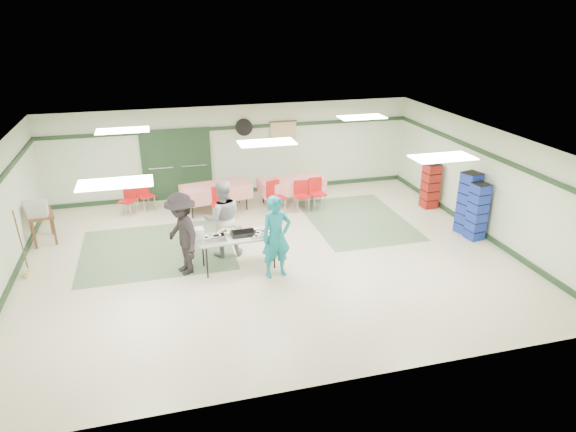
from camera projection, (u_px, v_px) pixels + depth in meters
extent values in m
plane|color=beige|center=(269.00, 256.00, 11.91)|extent=(11.00, 11.00, 0.00)
plane|color=silver|center=(267.00, 142.00, 10.89)|extent=(11.00, 11.00, 0.00)
plane|color=beige|center=(235.00, 150.00, 15.42)|extent=(11.00, 0.00, 11.00)
plane|color=beige|center=(337.00, 307.00, 7.37)|extent=(11.00, 0.00, 11.00)
plane|color=beige|center=(484.00, 181.00, 12.71)|extent=(0.00, 9.00, 9.00)
cube|color=#1D351E|center=(234.00, 128.00, 15.13)|extent=(11.00, 0.06, 0.10)
cube|color=#1D351E|center=(236.00, 191.00, 15.88)|extent=(11.00, 0.06, 0.12)
cube|color=#1D351E|center=(10.00, 284.00, 10.58)|extent=(0.06, 9.00, 0.12)
cube|color=#1D351E|center=(487.00, 154.00, 12.44)|extent=(0.06, 9.00, 0.10)
cube|color=#1D351E|center=(476.00, 229.00, 13.19)|extent=(0.06, 9.00, 0.12)
cube|color=#62825F|center=(157.00, 249.00, 12.20)|extent=(3.50, 3.00, 0.01)
cube|color=#62825F|center=(357.00, 219.00, 13.92)|extent=(2.50, 3.50, 0.01)
cube|color=#959795|center=(161.00, 166.00, 14.96)|extent=(0.90, 0.06, 2.10)
cube|color=#959795|center=(193.00, 164.00, 15.18)|extent=(0.90, 0.06, 2.10)
cube|color=#1D351E|center=(177.00, 165.00, 15.05)|extent=(2.00, 0.03, 2.15)
cylinder|color=black|center=(244.00, 127.00, 15.17)|extent=(0.50, 0.10, 0.50)
cube|color=#D1B683|center=(283.00, 132.00, 15.54)|extent=(0.80, 0.02, 0.60)
cube|color=#B0B1AB|center=(238.00, 237.00, 11.11)|extent=(1.74, 0.77, 0.04)
cylinder|color=black|center=(207.00, 263.00, 10.80)|extent=(0.04, 0.04, 0.72)
cylinder|color=black|center=(274.00, 253.00, 11.21)|extent=(0.04, 0.04, 0.72)
cylinder|color=black|center=(203.00, 252.00, 11.29)|extent=(0.04, 0.04, 0.72)
cylinder|color=black|center=(268.00, 243.00, 11.70)|extent=(0.04, 0.04, 0.72)
cube|color=silver|center=(262.00, 234.00, 11.17)|extent=(0.59, 0.46, 0.02)
cube|color=silver|center=(231.00, 233.00, 11.22)|extent=(0.58, 0.45, 0.02)
cube|color=silver|center=(211.00, 240.00, 10.89)|extent=(0.63, 0.49, 0.02)
cube|color=black|center=(243.00, 233.00, 11.12)|extent=(0.54, 0.35, 0.08)
cube|color=white|center=(198.00, 233.00, 10.93)|extent=(0.27, 0.25, 0.23)
imported|color=#147B8B|center=(276.00, 237.00, 10.72)|extent=(0.71, 0.52, 1.79)
imported|color=gray|center=(223.00, 219.00, 11.63)|extent=(0.88, 0.69, 1.80)
imported|color=black|center=(182.00, 234.00, 10.82)|extent=(1.02, 1.33, 1.82)
cube|color=red|center=(292.00, 179.00, 14.82)|extent=(1.93, 0.98, 0.05)
cube|color=red|center=(292.00, 185.00, 14.89)|extent=(1.93, 1.00, 0.40)
cylinder|color=black|center=(270.00, 198.00, 14.44)|extent=(0.04, 0.04, 0.72)
cylinder|color=black|center=(320.00, 192.00, 14.94)|extent=(0.04, 0.04, 0.72)
cylinder|color=black|center=(263.00, 191.00, 14.98)|extent=(0.04, 0.04, 0.72)
cylinder|color=black|center=(312.00, 185.00, 15.48)|extent=(0.04, 0.04, 0.72)
cube|color=red|center=(216.00, 185.00, 14.29)|extent=(2.00, 1.13, 0.05)
cube|color=red|center=(216.00, 192.00, 14.36)|extent=(2.00, 1.15, 0.40)
cylinder|color=black|center=(192.00, 206.00, 13.86)|extent=(0.04, 0.04, 0.72)
cylinder|color=black|center=(247.00, 198.00, 14.48)|extent=(0.04, 0.04, 0.72)
cylinder|color=black|center=(186.00, 199.00, 14.39)|extent=(0.04, 0.04, 0.72)
cylinder|color=black|center=(239.00, 191.00, 15.01)|extent=(0.04, 0.04, 0.72)
cube|color=#B60E1A|center=(302.00, 196.00, 14.38)|extent=(0.42, 0.42, 0.04)
cube|color=#B60E1A|center=(301.00, 187.00, 14.46)|extent=(0.39, 0.07, 0.39)
cylinder|color=silver|center=(298.00, 206.00, 14.30)|extent=(0.02, 0.02, 0.41)
cylinder|color=silver|center=(309.00, 205.00, 14.35)|extent=(0.02, 0.02, 0.41)
cylinder|color=silver|center=(295.00, 202.00, 14.58)|extent=(0.02, 0.02, 0.41)
cylinder|color=silver|center=(306.00, 201.00, 14.64)|extent=(0.02, 0.02, 0.41)
cube|color=#B60E1A|center=(277.00, 197.00, 14.19)|extent=(0.54, 0.54, 0.04)
cube|color=#B60E1A|center=(273.00, 188.00, 14.25)|extent=(0.41, 0.18, 0.42)
cylinder|color=silver|center=(275.00, 209.00, 14.07)|extent=(0.02, 0.02, 0.44)
cylinder|color=silver|center=(285.00, 206.00, 14.24)|extent=(0.02, 0.02, 0.44)
cylinder|color=silver|center=(268.00, 205.00, 14.33)|extent=(0.02, 0.02, 0.44)
cylinder|color=silver|center=(279.00, 203.00, 14.50)|extent=(0.02, 0.02, 0.44)
cube|color=#B60E1A|center=(317.00, 194.00, 14.48)|extent=(0.46, 0.46, 0.04)
cube|color=#B60E1A|center=(315.00, 184.00, 14.55)|extent=(0.42, 0.09, 0.41)
cylinder|color=silver|center=(314.00, 204.00, 14.37)|extent=(0.02, 0.02, 0.44)
cylinder|color=silver|center=(325.00, 203.00, 14.48)|extent=(0.02, 0.02, 0.44)
cylinder|color=silver|center=(310.00, 201.00, 14.66)|extent=(0.02, 0.02, 0.44)
cylinder|color=silver|center=(320.00, 199.00, 14.77)|extent=(0.02, 0.02, 0.44)
cube|color=#B60E1A|center=(219.00, 204.00, 13.82)|extent=(0.46, 0.46, 0.04)
cube|color=#B60E1A|center=(219.00, 194.00, 13.90)|extent=(0.40, 0.12, 0.40)
cylinder|color=silver|center=(213.00, 214.00, 13.75)|extent=(0.02, 0.02, 0.42)
cylinder|color=silver|center=(225.00, 213.00, 13.77)|extent=(0.02, 0.02, 0.42)
cylinder|color=silver|center=(214.00, 209.00, 14.04)|extent=(0.02, 0.02, 0.42)
cylinder|color=silver|center=(226.00, 209.00, 14.06)|extent=(0.02, 0.02, 0.42)
cube|color=#B60E1A|center=(146.00, 196.00, 14.29)|extent=(0.58, 0.58, 0.04)
cube|color=#B60E1A|center=(141.00, 186.00, 14.33)|extent=(0.39, 0.25, 0.42)
cylinder|color=silver|center=(144.00, 207.00, 14.16)|extent=(0.02, 0.02, 0.45)
cylinder|color=silver|center=(155.00, 204.00, 14.39)|extent=(0.02, 0.02, 0.45)
cylinder|color=silver|center=(138.00, 204.00, 14.38)|extent=(0.02, 0.02, 0.45)
cylinder|color=silver|center=(149.00, 201.00, 14.61)|extent=(0.02, 0.02, 0.45)
cube|color=#B60E1A|center=(127.00, 201.00, 14.01)|extent=(0.53, 0.53, 0.04)
cube|color=#B60E1A|center=(130.00, 192.00, 14.09)|extent=(0.36, 0.23, 0.39)
cylinder|color=silver|center=(120.00, 210.00, 13.99)|extent=(0.02, 0.02, 0.41)
cylinder|color=silver|center=(130.00, 211.00, 13.92)|extent=(0.02, 0.02, 0.41)
cylinder|color=silver|center=(126.00, 206.00, 14.27)|extent=(0.02, 0.02, 0.41)
cylinder|color=silver|center=(136.00, 207.00, 14.20)|extent=(0.02, 0.02, 0.41)
cube|color=navy|center=(468.00, 203.00, 12.84)|extent=(0.49, 0.49, 1.59)
cube|color=#9F230F|center=(430.00, 186.00, 14.56)|extent=(0.42, 0.42, 1.29)
cube|color=navy|center=(478.00, 212.00, 12.51)|extent=(0.41, 0.41, 1.44)
cube|color=brown|center=(40.00, 214.00, 12.37)|extent=(0.76, 0.98, 0.05)
cube|color=brown|center=(34.00, 235.00, 12.12)|extent=(0.05, 0.05, 0.70)
cube|color=brown|center=(55.00, 231.00, 12.33)|extent=(0.05, 0.05, 0.70)
cube|color=brown|center=(31.00, 225.00, 12.70)|extent=(0.05, 0.05, 0.70)
cube|color=brown|center=(51.00, 221.00, 12.90)|extent=(0.05, 0.05, 0.70)
cube|color=#ACABA7|center=(37.00, 209.00, 12.15)|extent=(0.47, 0.42, 0.35)
cylinder|color=brown|center=(21.00, 242.00, 10.77)|extent=(0.08, 0.24, 1.50)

